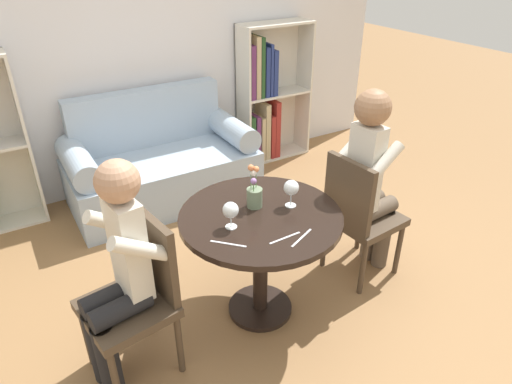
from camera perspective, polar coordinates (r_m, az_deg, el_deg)
The scene contains 15 objects.
ground_plane at distance 2.99m, azimuth 0.51°, elevation -14.41°, with size 16.00×16.00×0.00m, color olive.
back_wall at distance 4.15m, azimuth -15.51°, elevation 18.49°, with size 5.20×0.05×2.70m.
round_table at distance 2.63m, azimuth 0.56°, elevation -5.48°, with size 0.92×0.92×0.71m.
couch at distance 4.08m, azimuth -11.80°, elevation 3.26°, with size 1.57×0.80×0.92m.
bookshelf_right at distance 4.67m, azimuth 1.15°, elevation 11.53°, with size 0.74×0.28×1.36m.
chair_left at distance 2.44m, azimuth -14.50°, elevation -12.00°, with size 0.48×0.48×0.90m.
chair_right at distance 3.04m, azimuth 12.67°, elevation -2.56°, with size 0.45×0.45×0.90m.
person_left at distance 2.31m, azimuth -16.92°, elevation -9.83°, with size 0.45×0.38×1.24m.
person_right at distance 3.00m, azimuth 14.13°, elevation 1.50°, with size 0.44×0.36×1.31m.
wine_glass_left at distance 2.39m, azimuth -3.19°, elevation -2.36°, with size 0.09×0.09×0.15m.
wine_glass_right at distance 2.58m, azimuth 4.43°, elevation 0.45°, with size 0.09×0.09×0.16m.
flower_vase at distance 2.58m, azimuth -0.21°, elevation -0.19°, with size 0.09×0.09×0.26m.
knife_left_setting at distance 2.37m, azimuth 5.72°, elevation -5.71°, with size 0.18×0.09×0.00m.
fork_left_setting at distance 2.32m, azimuth -3.49°, elevation -6.48°, with size 0.14×0.14×0.00m.
knife_right_setting at distance 2.36m, azimuth 3.63°, elevation -5.75°, with size 0.19×0.02×0.00m.
Camera 1 is at (-1.13, -1.83, 2.08)m, focal length 32.00 mm.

